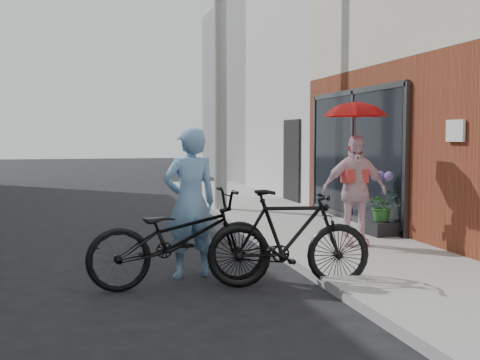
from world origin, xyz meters
name	(u,v)px	position (x,y,z in m)	size (l,w,h in m)	color
ground	(234,278)	(0.00, 0.00, 0.00)	(80.00, 80.00, 0.00)	black
sidewalk	(331,239)	(2.10, 2.00, 0.06)	(2.20, 24.00, 0.12)	#979792
curb	(263,242)	(0.94, 2.00, 0.06)	(0.12, 24.00, 0.12)	#9E9E99
plaster_building	(403,76)	(7.20, 9.00, 3.50)	(8.00, 6.00, 7.00)	silver
east_building_far	(317,92)	(7.20, 16.00, 3.50)	(8.00, 8.00, 7.00)	gray
utility_pole	(220,56)	(1.10, 6.00, 3.50)	(0.28, 0.28, 7.00)	#9E9E99
officer	(190,203)	(-0.51, 0.20, 0.93)	(0.68, 0.44, 1.86)	#77A6D3
bike_left	(180,238)	(-0.70, -0.24, 0.57)	(0.75, 2.15, 1.13)	black
bike_right	(289,238)	(0.52, -0.57, 0.57)	(0.53, 1.89, 1.14)	black
kimono_woman	(354,190)	(2.11, 1.13, 0.94)	(0.96, 0.40, 1.64)	silver
parasol	(355,109)	(2.11, 1.13, 2.15)	(0.89, 0.89, 0.78)	red
planter	(382,228)	(2.93, 1.83, 0.23)	(0.42, 0.42, 0.22)	black
potted_plant	(382,206)	(2.93, 1.83, 0.61)	(0.48, 0.42, 0.53)	#265C25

